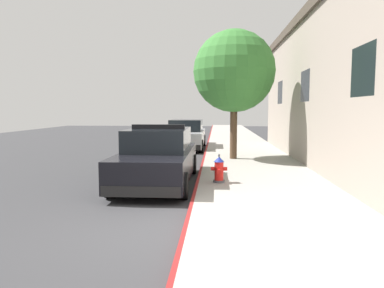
{
  "coord_description": "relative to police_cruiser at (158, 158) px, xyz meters",
  "views": [
    {
      "loc": [
        0.47,
        -6.19,
        2.1
      ],
      "look_at": [
        -0.31,
        5.39,
        1.0
      ],
      "focal_mm": 34.14,
      "sensor_mm": 36.0,
      "label": 1
    }
  ],
  "objects": [
    {
      "name": "fire_hydrant",
      "position": [
        1.71,
        -0.38,
        -0.25
      ],
      "size": [
        0.44,
        0.4,
        0.76
      ],
      "color": "#4C4C51",
      "rests_on": "sidewalk_pavement"
    },
    {
      "name": "ground_plane",
      "position": [
        -3.05,
        6.07,
        -0.84
      ],
      "size": [
        29.19,
        60.0,
        0.2
      ],
      "primitive_type": "cube",
      "color": "#353538"
    },
    {
      "name": "curb_painted_edge",
      "position": [
        1.13,
        6.07,
        -0.67
      ],
      "size": [
        0.08,
        60.0,
        0.14
      ],
      "primitive_type": "cube",
      "color": "maroon",
      "rests_on": "ground"
    },
    {
      "name": "sidewalk_pavement",
      "position": [
        2.95,
        6.07,
        -0.67
      ],
      "size": [
        3.57,
        60.0,
        0.14
      ],
      "primitive_type": "cube",
      "color": "#9E9991",
      "rests_on": "ground"
    },
    {
      "name": "police_cruiser",
      "position": [
        0.0,
        0.0,
        0.0
      ],
      "size": [
        1.94,
        4.84,
        1.68
      ],
      "color": "black",
      "rests_on": "ground"
    },
    {
      "name": "street_tree",
      "position": [
        2.31,
        4.46,
        2.84
      ],
      "size": [
        3.21,
        3.21,
        5.06
      ],
      "color": "brown",
      "rests_on": "sidewalk_pavement"
    },
    {
      "name": "parked_car_silver_ahead",
      "position": [
        0.02,
        9.27,
        -0.0
      ],
      "size": [
        1.94,
        4.84,
        1.56
      ],
      "color": "#B2B5BA",
      "rests_on": "ground"
    },
    {
      "name": "storefront_building",
      "position": [
        7.24,
        3.09,
        2.11
      ],
      "size": [
        5.27,
        18.44,
        5.68
      ],
      "color": "gray",
      "rests_on": "ground"
    }
  ]
}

